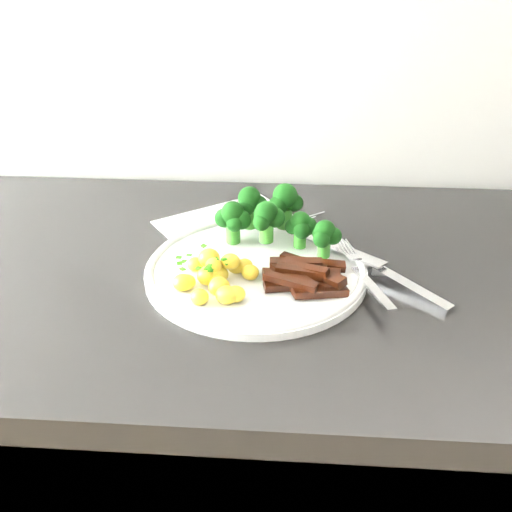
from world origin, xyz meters
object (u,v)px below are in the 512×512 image
object	(u,v)px
recipe_paper	(254,242)
fork	(365,276)
broccoli	(272,216)
plate	(256,269)
knife	(391,278)
counter	(263,496)
potatoes	(217,276)
beef_strips	(304,276)

from	to	relation	value
recipe_paper	fork	world-z (taller)	fork
broccoli	plate	bearing A→B (deg)	-103.55
knife	counter	bearing A→B (deg)	173.65
recipe_paper	plate	distance (m)	0.09
plate	potatoes	xyz separation A→B (m)	(-0.05, -0.05, 0.02)
counter	knife	bearing A→B (deg)	-6.35
plate	broccoli	size ratio (longest dim) A/B	1.67
beef_strips	fork	world-z (taller)	beef_strips
broccoli	fork	bearing A→B (deg)	-38.78
recipe_paper	plate	size ratio (longest dim) A/B	1.19
potatoes	beef_strips	bearing A→B (deg)	6.02
plate	broccoli	bearing A→B (deg)	76.45
potatoes	knife	size ratio (longest dim) A/B	0.57
beef_strips	knife	size ratio (longest dim) A/B	0.59
recipe_paper	beef_strips	xyz separation A→B (m)	(0.08, -0.13, 0.02)
plate	broccoli	xyz separation A→B (m)	(0.02, 0.08, 0.05)
beef_strips	knife	distance (m)	0.12
plate	knife	xyz separation A→B (m)	(0.19, -0.01, 0.00)
potatoes	fork	xyz separation A→B (m)	(0.20, 0.02, -0.01)
plate	fork	bearing A→B (deg)	-10.29
counter	plate	size ratio (longest dim) A/B	8.09
fork	knife	bearing A→B (deg)	24.42
broccoli	knife	xyz separation A→B (m)	(0.17, -0.09, -0.05)
broccoli	fork	world-z (taller)	broccoli
fork	knife	distance (m)	0.04
potatoes	knife	bearing A→B (deg)	9.05
plate	counter	bearing A→B (deg)	36.55
potatoes	plate	bearing A→B (deg)	44.15
broccoli	fork	xyz separation A→B (m)	(0.13, -0.10, -0.04)
knife	plate	bearing A→B (deg)	176.91
beef_strips	knife	bearing A→B (deg)	11.92
plate	broccoli	distance (m)	0.09
plate	beef_strips	size ratio (longest dim) A/B	2.68
plate	potatoes	world-z (taller)	potatoes
potatoes	fork	world-z (taller)	potatoes
potatoes	beef_strips	xyz separation A→B (m)	(0.12, 0.01, -0.00)
plate	knife	bearing A→B (deg)	-3.09
recipe_paper	beef_strips	distance (m)	0.15
plate	broccoli	world-z (taller)	broccoli
counter	broccoli	distance (m)	0.53
counter	knife	distance (m)	0.51
counter	beef_strips	distance (m)	0.50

